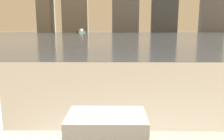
# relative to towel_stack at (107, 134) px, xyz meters

# --- Properties ---
(towel_stack) EXTENTS (0.30, 0.18, 0.16)m
(towel_stack) POSITION_rel_towel_stack_xyz_m (0.00, 0.00, 0.00)
(towel_stack) COLOR white
(towel_stack) RESTS_ON bathtub
(harbor_water) EXTENTS (180.00, 110.00, 0.01)m
(harbor_water) POSITION_rel_towel_stack_xyz_m (0.05, 61.11, -0.60)
(harbor_water) COLOR slate
(harbor_water) RESTS_ON ground_plane
(harbor_boat_3) EXTENTS (3.25, 4.40, 1.58)m
(harbor_boat_3) POSITION_rel_towel_stack_xyz_m (-12.83, 82.60, -0.04)
(harbor_boat_3) COLOR #335647
(harbor_boat_3) RESTS_ON harbor_water
(skyline_tower_3) EXTENTS (12.11, 9.62, 32.18)m
(skyline_tower_3) POSITION_rel_towel_stack_xyz_m (25.84, 117.11, 15.48)
(skyline_tower_3) COLOR #4C515B
(skyline_tower_3) RESTS_ON ground_plane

